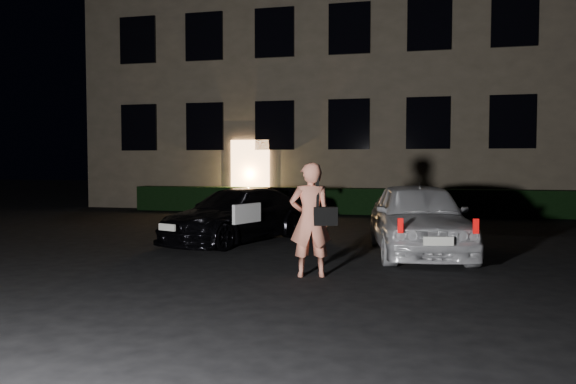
# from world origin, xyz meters

# --- Properties ---
(ground) EXTENTS (80.00, 80.00, 0.00)m
(ground) POSITION_xyz_m (0.00, 0.00, 0.00)
(ground) COLOR black
(ground) RESTS_ON ground
(building) EXTENTS (20.00, 8.11, 12.00)m
(building) POSITION_xyz_m (-0.00, 14.99, 6.00)
(building) COLOR brown
(building) RESTS_ON ground
(hedge) EXTENTS (15.00, 0.70, 0.85)m
(hedge) POSITION_xyz_m (0.00, 10.50, 0.42)
(hedge) COLOR black
(hedge) RESTS_ON ground
(sedan) EXTENTS (2.89, 4.23, 1.14)m
(sedan) POSITION_xyz_m (-1.47, 3.39, 0.57)
(sedan) COLOR black
(sedan) RESTS_ON ground
(hatch) EXTENTS (2.22, 4.18, 1.36)m
(hatch) POSITION_xyz_m (2.35, 2.56, 0.68)
(hatch) COLOR silver
(hatch) RESTS_ON ground
(man) EXTENTS (0.78, 0.57, 1.70)m
(man) POSITION_xyz_m (0.81, 0.07, 0.85)
(man) COLOR #E28266
(man) RESTS_ON ground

